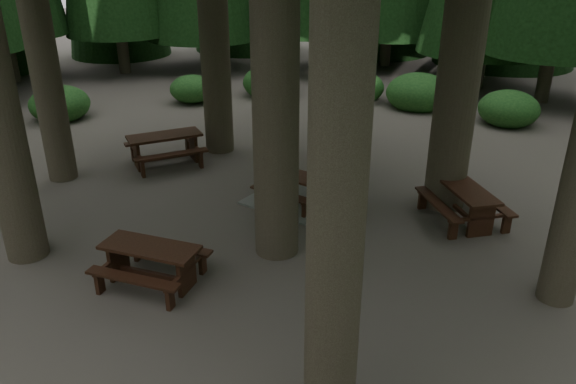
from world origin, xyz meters
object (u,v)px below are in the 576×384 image
Objects in this scene: picnic_table_b at (165,145)px; picnic_table_d at (464,199)px; picnic_table_e at (151,258)px; picnic_table_c at (295,193)px.

picnic_table_b is 7.81m from picnic_table_d.
picnic_table_e is (-3.22, -5.80, -0.02)m from picnic_table_d.
picnic_table_b is 1.03× the size of picnic_table_d.
picnic_table_e is (0.14, -4.19, 0.27)m from picnic_table_c.
picnic_table_b is 4.23m from picnic_table_c.
picnic_table_c is at bearing 71.88° from picnic_table_e.
picnic_table_c is 0.93× the size of picnic_table_d.
picnic_table_b is 1.11× the size of picnic_table_c.
picnic_table_e is at bearing -81.20° from picnic_table_d.
picnic_table_b is at bearing 118.35° from picnic_table_e.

